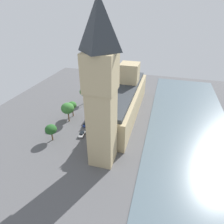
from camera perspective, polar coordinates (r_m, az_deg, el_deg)
ground_plane at (r=102.54m, az=2.43°, el=-0.42°), size 136.30×136.30×0.00m
river_thames at (r=101.50m, az=21.69°, el=-2.96°), size 37.48×122.67×0.25m
parliament_building at (r=100.14m, az=3.87°, el=3.71°), size 14.20×60.14×24.06m
clock_tower at (r=58.91m, az=-3.27°, el=6.59°), size 9.46×9.46×54.34m
car_yellow_cab_corner at (r=124.03m, az=-0.89°, el=5.57°), size 2.21×4.29×1.74m
double_decker_bus_by_river_gate at (r=114.02m, az=-2.73°, el=4.28°), size 3.01×10.60×4.75m
double_decker_bus_kerbside at (r=99.19m, az=-5.10°, el=0.13°), size 2.89×10.57×4.75m
car_blue_leading at (r=92.98m, az=-7.71°, el=-3.46°), size 2.11×4.79×1.74m
car_white_far_end at (r=86.35m, az=-8.86°, el=-6.42°), size 2.11×4.41×1.74m
pedestrian_under_trees at (r=115.59m, az=0.21°, el=3.61°), size 0.59×0.49×1.49m
plane_tree_opposite_hall at (r=94.52m, az=-12.95°, el=1.07°), size 6.22×6.22×9.93m
plane_tree_trailing at (r=111.20m, az=-8.27°, el=5.87°), size 4.95×4.95×9.32m
plane_tree_midblock at (r=99.18m, az=-11.68°, el=1.93°), size 4.45×4.45×8.17m
plane_tree_near_tower at (r=84.21m, az=-17.56°, el=-4.94°), size 4.85×4.85×7.43m
street_lamp_slot_10 at (r=109.99m, az=-7.94°, el=3.82°), size 0.56×0.56×5.62m
street_lamp_slot_11 at (r=129.59m, az=-3.94°, el=8.24°), size 0.56×0.56×6.24m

